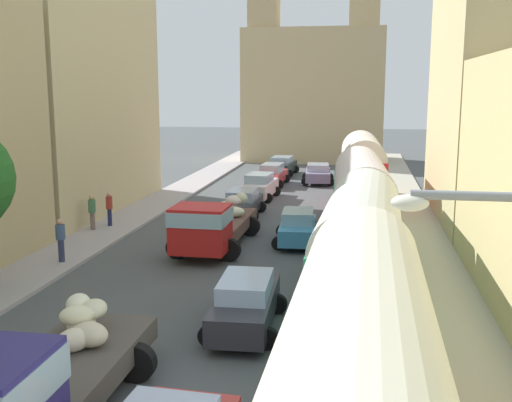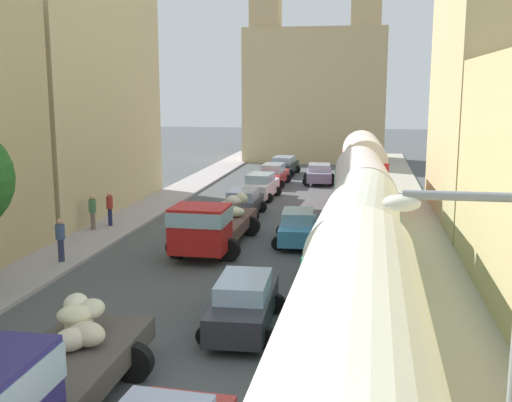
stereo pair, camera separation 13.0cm
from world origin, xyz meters
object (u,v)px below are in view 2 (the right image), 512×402
Objects in this scene: cargo_truck_1 at (212,224)px; car_1 at (260,186)px; pedestrian_2 at (110,207)px; parked_bus_1 at (359,243)px; car_2 at (273,175)px; parked_bus_2 at (362,194)px; car_3 at (283,165)px; pedestrian_1 at (93,211)px; parked_bus_0 at (354,372)px; car_7 at (319,174)px; pedestrian_0 at (60,239)px; streetlamp_near at (493,372)px; parked_bus_3 at (363,166)px; car_6 at (298,227)px; car_0 at (243,203)px; cargo_truck_0 at (19,383)px; car_5 at (244,303)px.

cargo_truck_1 reaches higher than car_1.
parked_bus_1 is at bearing -38.06° from pedestrian_2.
parked_bus_2 is at bearing -67.88° from car_2.
car_3 is 2.43× the size of pedestrian_1.
car_7 is (-3.09, 34.72, -1.55)m from parked_bus_0.
pedestrian_0 is (-5.15, -15.64, 0.25)m from car_1.
streetlamp_near reaches higher than pedestrian_1.
car_3 is (-6.20, 11.75, -1.52)m from parked_bus_3.
parked_bus_0 is 28.47m from car_1.
car_0 is at bearing 123.47° from car_6.
pedestrian_0 is (-11.35, 12.11, -1.23)m from parked_bus_0.
parked_bus_3 is 27.21m from cargo_truck_0.
car_6 is 2.13× the size of pedestrian_1.
pedestrian_1 reaches higher than car_7.
streetlamp_near is at bearing -72.12° from car_0.
pedestrian_1 is 1.00× the size of pedestrian_2.
car_2 is 0.79× the size of streetlamp_near.
parked_bus_0 is 34.89m from car_7.
car_1 is at bearing 98.33° from car_5.
car_6 is (3.42, 1.76, -0.40)m from cargo_truck_1.
parked_bus_3 is at bearing 37.46° from car_0.
parked_bus_0 reaches higher than cargo_truck_0.
parked_bus_2 is 21.70m from car_3.
parked_bus_1 is 15.34m from pedestrian_2.
streetlamp_near is (4.81, -9.07, 2.64)m from car_5.
parked_bus_1 is at bearing -45.36° from cargo_truck_1.
parked_bus_0 is at bearing -90.00° from parked_bus_2.
parked_bus_3 reaches higher than pedestrian_2.
streetlamp_near is (13.70, -20.52, 2.36)m from pedestrian_2.
streetlamp_near reaches higher than car_6.
pedestrian_2 is 24.79m from streetlamp_near.
parked_bus_3 is (0.00, 27.00, -0.01)m from parked_bus_0.
cargo_truck_0 is at bearing -89.97° from car_3.
car_1 is at bearing -90.00° from car_3.
car_2 is at bearing -90.00° from car_3.
parked_bus_0 reaches higher than car_0.
cargo_truck_0 is 1.60× the size of car_5.
parked_bus_2 is at bearing 70.54° from cargo_truck_0.
car_2 is at bearing 90.04° from cargo_truck_0.
pedestrian_1 is (-6.31, -4.76, 0.30)m from car_0.
streetlamp_near is (4.35, -19.05, 2.66)m from car_6.
parked_bus_2 is 18.56m from cargo_truck_0.
car_7 is 37.21m from streetlamp_near.
parked_bus_0 is 2.12× the size of car_3.
parked_bus_0 is at bearing -54.43° from pedestrian_1.
pedestrian_1 reaches higher than car_5.
car_6 is at bearing -77.89° from car_2.
parked_bus_2 is at bearing -34.43° from car_0.
car_2 is 3.44m from car_7.
parked_bus_1 is at bearing -34.18° from pedestrian_1.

